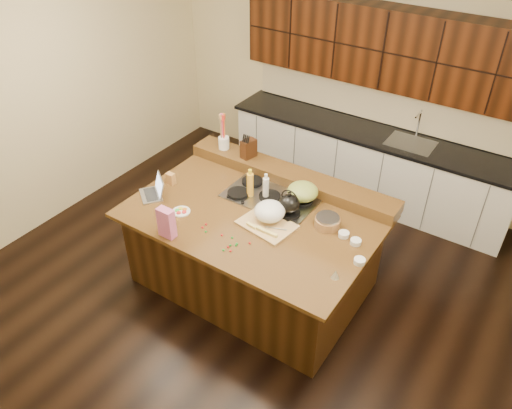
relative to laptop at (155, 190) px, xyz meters
The scene contains 33 objects.
room 1.12m from the laptop, 15.99° to the left, with size 5.52×5.02×2.72m.
island 1.17m from the laptop, 15.99° to the left, with size 2.40×1.60×0.92m.
back_ledge 1.42m from the laptop, 44.35° to the left, with size 2.40×0.30×0.12m, color black.
cooktop 1.17m from the laptop, 30.23° to the left, with size 0.92×0.52×0.05m.
back_counter 2.84m from the laptop, 62.43° to the left, with size 3.70×0.66×2.40m.
kettle 1.39m from the laptop, 19.32° to the left, with size 0.21×0.21×0.19m, color black.
green_bowl 1.50m from the laptop, 28.75° to the left, with size 0.31×0.31×0.17m, color olive.
laptop is the anchor object (origin of this frame).
oil_bottle 0.98m from the laptop, 32.00° to the left, with size 0.07×0.07×0.27m, color gold.
vinegar_bottle 1.13m from the laptop, 29.74° to the left, with size 0.06×0.06×0.25m, color silver.
wooden_tray 1.24m from the laptop, 12.28° to the left, with size 0.56×0.44×0.21m.
ramekin_a 2.17m from the laptop, ahead, with size 0.10×0.10×0.04m, color white.
ramekin_b 1.95m from the laptop, 13.84° to the left, with size 0.10×0.10×0.04m, color white.
ramekin_c 2.07m from the laptop, 12.01° to the left, with size 0.10×0.10×0.04m, color white.
strainer_bowl 1.78m from the laptop, 16.85° to the left, with size 0.24×0.24×0.09m, color #996B3F.
kitchen_timer 2.07m from the laptop, ahead, with size 0.08×0.08×0.07m, color silver.
pink_bag 0.70m from the laptop, 37.31° to the right, with size 0.16×0.08×0.30m, color #C45C8E.
candy_plate 0.42m from the laptop, 10.70° to the right, with size 0.18×0.18×0.01m, color white.
package_box 0.25m from the laptop, 90.84° to the left, with size 0.09×0.06×0.12m, color #BE8243.
utensil_crock 1.01m from the laptop, 81.69° to the left, with size 0.12×0.12×0.14m, color white.
knife_block 1.11m from the laptop, 64.07° to the left, with size 0.10×0.17×0.21m, color black.
gumdrop_0 0.75m from the laptop, ahead, with size 0.02×0.02×0.02m, color red.
gumdrop_1 1.07m from the laptop, ahead, with size 0.02×0.02×0.02m, color #198C26.
gumdrop_2 0.76m from the laptop, 12.06° to the right, with size 0.02×0.02×0.02m, color red.
gumdrop_3 0.83m from the laptop, 13.33° to the right, with size 0.02×0.02×0.02m, color #198C26.
gumdrop_4 1.19m from the laptop, 13.68° to the right, with size 0.02×0.02×0.02m, color red.
gumdrop_5 1.16m from the laptop, ahead, with size 0.02×0.02×0.02m, color #198C26.
gumdrop_6 1.24m from the laptop, ahead, with size 0.02×0.02×0.02m, color red.
gumdrop_7 1.14m from the laptop, 15.65° to the right, with size 0.02×0.02×0.02m, color #198C26.
gumdrop_8 1.14m from the laptop, 12.73° to the right, with size 0.02×0.02×0.02m, color red.
gumdrop_9 1.13m from the laptop, 11.22° to the right, with size 0.02×0.02×0.02m, color #198C26.
gumdrop_10 0.98m from the laptop, ahead, with size 0.02×0.02×0.02m, color red.
gumdrop_11 1.17m from the laptop, ahead, with size 0.02×0.02×0.02m, color #198C26.
Camera 1 is at (2.17, -3.19, 3.85)m, focal length 35.00 mm.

